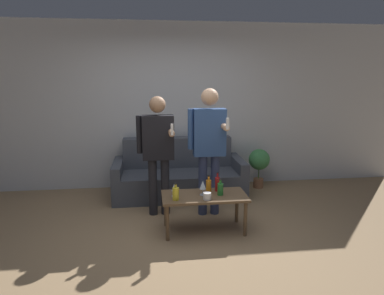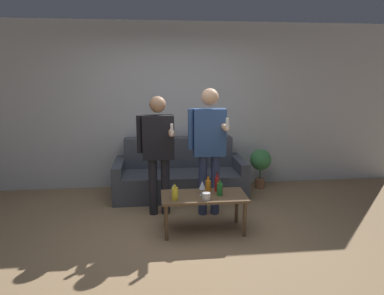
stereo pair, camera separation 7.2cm
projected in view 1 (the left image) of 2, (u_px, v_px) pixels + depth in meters
The scene contains 14 objects.
ground_plane at pixel (184, 243), 3.87m from camera, with size 16.00×16.00×0.00m, color #997A56.
wall_back at pixel (170, 107), 5.66m from camera, with size 8.00×0.06×2.70m.
couch at pixel (179, 175), 5.41m from camera, with size 2.02×0.85×0.87m.
coffee_table at pixel (204, 199), 4.10m from camera, with size 1.01×0.50×0.46m.
bottle_orange at pixel (209, 186), 4.14m from camera, with size 0.06×0.06×0.22m.
bottle_green at pixel (220, 189), 4.07m from camera, with size 0.07×0.07×0.20m.
bottle_dark at pixel (217, 184), 4.21m from camera, with size 0.06×0.06×0.24m.
bottle_yellow at pixel (176, 193), 3.91m from camera, with size 0.08×0.08×0.20m.
wine_glass_near at pixel (174, 188), 4.02m from camera, with size 0.07×0.07×0.15m.
wine_glass_far at pixel (203, 185), 4.06m from camera, with size 0.08×0.08×0.18m.
cup_on_table at pixel (207, 196), 3.93m from camera, with size 0.09×0.09×0.08m.
person_standing_left at pixel (158, 147), 4.49m from camera, with size 0.49×0.42×1.60m.
person_standing_right at pixel (209, 142), 4.48m from camera, with size 0.49×0.43×1.70m.
potted_plant at pixel (259, 162), 5.69m from camera, with size 0.35×0.35×0.66m.
Camera 1 is at (-0.35, -3.54, 1.86)m, focal length 32.00 mm.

